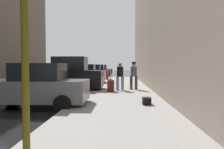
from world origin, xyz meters
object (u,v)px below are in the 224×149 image
at_px(pedestrian_in_jeans, 120,75).
at_px(pedestrian_with_beanie, 134,74).
at_px(parked_silver_sedan, 82,75).
at_px(parked_red_hatchback, 91,73).
at_px(traffic_light, 24,0).
at_px(parked_dark_green_sedan, 96,71).
at_px(parked_blue_sedan, 100,70).
at_px(parked_black_suv, 68,76).
at_px(duffel_bag, 147,101).
at_px(rolling_suitcase, 111,86).
at_px(parked_gray_coupe, 36,87).
at_px(fire_hydrant, 97,83).

bearing_deg(pedestrian_in_jeans, pedestrian_with_beanie, 31.80).
bearing_deg(parked_silver_sedan, parked_red_hatchback, 90.00).
distance_m(traffic_light, pedestrian_in_jeans, 10.26).
height_order(parked_silver_sedan, parked_dark_green_sedan, same).
bearing_deg(parked_blue_sedan, parked_black_suv, -90.00).
bearing_deg(parked_dark_green_sedan, duffel_bag, -78.45).
bearing_deg(pedestrian_with_beanie, parked_red_hatchback, 111.67).
bearing_deg(pedestrian_with_beanie, parked_black_suv, 179.95).
bearing_deg(parked_red_hatchback, parked_black_suv, -90.00).
bearing_deg(rolling_suitcase, duffel_bag, -69.06).
bearing_deg(parked_gray_coupe, pedestrian_in_jeans, 55.23).
xyz_separation_m(parked_gray_coupe, duffel_bag, (4.45, 0.02, -0.56)).
height_order(pedestrian_with_beanie, duffel_bag, pedestrian_with_beanie).
bearing_deg(parked_gray_coupe, traffic_light, -70.10).
relative_size(parked_red_hatchback, rolling_suitcase, 4.10).
bearing_deg(pedestrian_in_jeans, parked_red_hatchback, 106.72).
height_order(parked_black_suv, pedestrian_in_jeans, parked_black_suv).
distance_m(parked_red_hatchback, fire_hydrant, 10.15).
height_order(pedestrian_in_jeans, duffel_bag, pedestrian_in_jeans).
bearing_deg(fire_hydrant, parked_black_suv, -157.26).
bearing_deg(rolling_suitcase, parked_blue_sedan, 96.89).
relative_size(parked_dark_green_sedan, duffel_bag, 9.59).
distance_m(parked_gray_coupe, traffic_light, 5.77).
distance_m(parked_silver_sedan, duffel_bag, 11.67).
distance_m(traffic_light, duffel_bag, 6.26).
relative_size(fire_hydrant, pedestrian_in_jeans, 0.41).
distance_m(fire_hydrant, pedestrian_in_jeans, 2.14).
xyz_separation_m(parked_dark_green_sedan, pedestrian_in_jeans, (3.39, -16.91, 0.26)).
distance_m(parked_silver_sedan, parked_blue_sedan, 16.98).
relative_size(parked_gray_coupe, parked_blue_sedan, 0.99).
distance_m(pedestrian_with_beanie, duffel_bag, 5.48).
relative_size(parked_red_hatchback, parked_dark_green_sedan, 1.01).
height_order(parked_blue_sedan, duffel_bag, parked_blue_sedan).
xyz_separation_m(parked_silver_sedan, fire_hydrant, (1.80, -4.60, -0.35)).
height_order(pedestrian_in_jeans, rolling_suitcase, pedestrian_in_jeans).
height_order(parked_silver_sedan, parked_red_hatchback, same).
distance_m(parked_black_suv, parked_silver_sedan, 5.36).
relative_size(parked_gray_coupe, parked_silver_sedan, 0.99).
xyz_separation_m(parked_blue_sedan, pedestrian_with_beanie, (4.27, -22.34, 0.29)).
relative_size(fire_hydrant, pedestrian_with_beanie, 0.40).
distance_m(fire_hydrant, rolling_suitcase, 2.25).
height_order(parked_silver_sedan, traffic_light, traffic_light).
distance_m(parked_silver_sedan, traffic_light, 16.13).
relative_size(parked_black_suv, pedestrian_with_beanie, 2.60).
height_order(fire_hydrant, pedestrian_with_beanie, pedestrian_with_beanie).
xyz_separation_m(traffic_light, pedestrian_in_jeans, (1.54, 10.00, -1.65)).
relative_size(parked_blue_sedan, traffic_light, 1.18).
distance_m(parked_silver_sedan, fire_hydrant, 4.95).
bearing_deg(traffic_light, parked_silver_sedan, 96.65).
xyz_separation_m(parked_red_hatchback, traffic_light, (1.85, -21.29, 1.91)).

